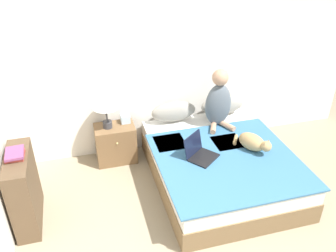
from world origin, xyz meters
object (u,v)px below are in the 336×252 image
(laptop_open, at_px, (200,153))
(nightstand, at_px, (116,143))
(book_stack_top, at_px, (15,154))
(bookshelf, at_px, (24,190))
(person_sitting, at_px, (219,101))
(tissue_box, at_px, (125,118))
(bed, at_px, (220,166))
(table_lamp, at_px, (105,101))
(pillow_near, at_px, (174,112))
(cat_tabby, at_px, (253,142))
(pillow_far, at_px, (222,105))

(laptop_open, distance_m, nightstand, 1.24)
(book_stack_top, bearing_deg, bookshelf, -90.27)
(person_sitting, xyz_separation_m, tissue_box, (-1.18, 0.28, -0.23))
(bed, distance_m, book_stack_top, 2.33)
(bookshelf, bearing_deg, table_lamp, 41.10)
(bed, xyz_separation_m, laptop_open, (-0.30, -0.06, 0.29))
(pillow_near, bearing_deg, cat_tabby, -52.13)
(person_sitting, bearing_deg, laptop_open, -126.45)
(person_sitting, bearing_deg, bed, -107.04)
(table_lamp, bearing_deg, person_sitting, -8.27)
(pillow_far, xyz_separation_m, nightstand, (-1.52, -0.05, -0.34))
(book_stack_top, bearing_deg, pillow_far, 19.29)
(person_sitting, bearing_deg, book_stack_top, -164.92)
(nightstand, distance_m, table_lamp, 0.65)
(bed, xyz_separation_m, tissue_box, (-1.00, 0.87, 0.35))
(person_sitting, height_order, nightstand, person_sitting)
(nightstand, relative_size, bookshelf, 0.63)
(bookshelf, distance_m, book_stack_top, 0.45)
(pillow_far, bearing_deg, laptop_open, -125.77)
(person_sitting, height_order, bookshelf, person_sitting)
(nightstand, bearing_deg, pillow_far, 1.79)
(person_sitting, distance_m, book_stack_top, 2.50)
(pillow_far, bearing_deg, tissue_box, 178.76)
(bookshelf, bearing_deg, person_sitting, 15.14)
(nightstand, xyz_separation_m, table_lamp, (-0.08, 0.00, 0.64))
(pillow_near, bearing_deg, bed, -67.35)
(pillow_near, height_order, tissue_box, pillow_near)
(laptop_open, bearing_deg, tissue_box, 89.04)
(person_sitting, relative_size, table_lamp, 1.54)
(table_lamp, height_order, tissue_box, table_lamp)
(pillow_far, relative_size, person_sitting, 0.78)
(pillow_near, height_order, person_sitting, person_sitting)
(bookshelf, bearing_deg, tissue_box, 37.29)
(book_stack_top, bearing_deg, laptop_open, 0.24)
(cat_tabby, height_order, bookshelf, bookshelf)
(bed, xyz_separation_m, cat_tabby, (0.37, -0.08, 0.34))
(pillow_near, xyz_separation_m, person_sitting, (0.53, -0.25, 0.21))
(pillow_near, xyz_separation_m, book_stack_top, (-1.89, -0.91, 0.26))
(pillow_near, height_order, nightstand, pillow_near)
(cat_tabby, distance_m, tissue_box, 1.67)
(laptop_open, relative_size, tissue_box, 3.16)
(laptop_open, bearing_deg, book_stack_top, 141.83)
(bed, relative_size, pillow_near, 3.16)
(laptop_open, height_order, nightstand, laptop_open)
(tissue_box, distance_m, bookshelf, 1.56)
(table_lamp, bearing_deg, book_stack_top, -138.99)
(person_sitting, relative_size, bookshelf, 0.94)
(nightstand, height_order, book_stack_top, book_stack_top)
(table_lamp, bearing_deg, cat_tabby, -28.45)
(cat_tabby, xyz_separation_m, tissue_box, (-1.37, 0.95, 0.01))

